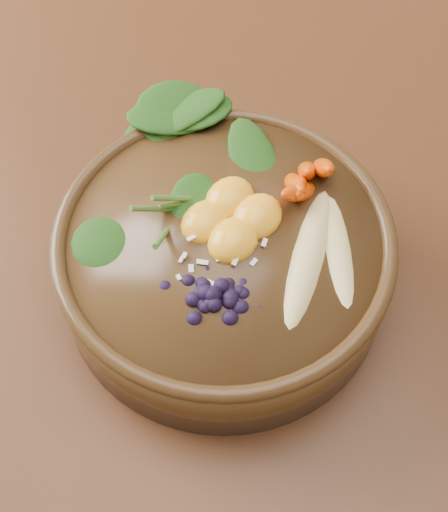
% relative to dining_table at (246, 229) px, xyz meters
% --- Properties ---
extents(ground, '(4.00, 4.00, 0.00)m').
position_rel_dining_table_xyz_m(ground, '(0.00, 0.00, -0.66)').
color(ground, '#381E0F').
rests_on(ground, ground).
extents(dining_table, '(1.60, 0.90, 0.75)m').
position_rel_dining_table_xyz_m(dining_table, '(0.00, 0.00, 0.00)').
color(dining_table, '#331C0C').
rests_on(dining_table, ground).
extents(stoneware_bowl, '(0.42, 0.42, 0.09)m').
position_rel_dining_table_xyz_m(stoneware_bowl, '(0.06, -0.12, 0.14)').
color(stoneware_bowl, '#3F2913').
rests_on(stoneware_bowl, dining_table).
extents(kale_heap, '(0.27, 0.26, 0.05)m').
position_rel_dining_table_xyz_m(kale_heap, '(-0.01, -0.08, 0.20)').
color(kale_heap, '#234F17').
rests_on(kale_heap, stoneware_bowl).
extents(carrot_cluster, '(0.09, 0.09, 0.09)m').
position_rel_dining_table_xyz_m(carrot_cluster, '(0.08, -0.02, 0.22)').
color(carrot_cluster, '#E53A00').
rests_on(carrot_cluster, stoneware_bowl).
extents(banana_halves, '(0.13, 0.18, 0.03)m').
position_rel_dining_table_xyz_m(banana_halves, '(0.14, -0.08, 0.19)').
color(banana_halves, '#E0CC84').
rests_on(banana_halves, stoneware_bowl).
extents(mandarin_cluster, '(0.13, 0.13, 0.04)m').
position_rel_dining_table_xyz_m(mandarin_cluster, '(0.05, -0.10, 0.20)').
color(mandarin_cluster, '#F9A41D').
rests_on(mandarin_cluster, stoneware_bowl).
extents(blueberry_pile, '(0.18, 0.16, 0.04)m').
position_rel_dining_table_xyz_m(blueberry_pile, '(0.09, -0.18, 0.20)').
color(blueberry_pile, black).
rests_on(blueberry_pile, stoneware_bowl).
extents(coconut_flakes, '(0.12, 0.11, 0.01)m').
position_rel_dining_table_xyz_m(coconut_flakes, '(0.07, -0.14, 0.18)').
color(coconut_flakes, white).
rests_on(coconut_flakes, stoneware_bowl).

